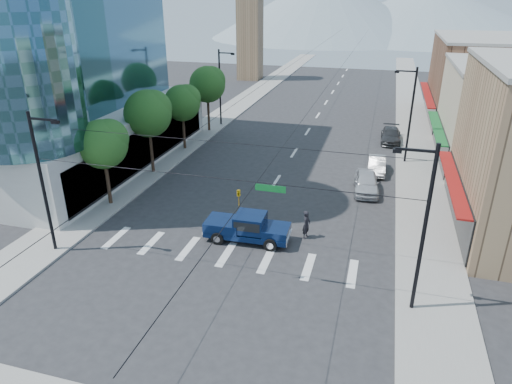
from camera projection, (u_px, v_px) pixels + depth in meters
ground at (221, 268)px, 27.20m from camera, size 160.00×160.00×0.00m
sidewalk_left at (237, 106)px, 65.39m from camera, size 4.00×120.00×0.15m
sidewalk_right at (412, 117)px, 59.42m from camera, size 4.00×120.00×0.15m
shop_far at (486, 82)px, 55.44m from camera, size 12.00×18.00×10.00m
clock_tower at (250, 19)px, 81.62m from camera, size 4.80×4.80×20.40m
mountain_left at (326, 4)px, 158.60m from camera, size 80.00×80.00×22.00m
mountain_right at (429, 11)px, 159.51m from camera, size 90.00×90.00×18.00m
tree_near at (105, 142)px, 33.32m from camera, size 3.65×3.64×6.71m
tree_midnear at (150, 112)px, 39.24m from camera, size 4.09×4.09×7.52m
tree_midfar at (184, 102)px, 45.64m from camera, size 3.65×3.64×6.71m
tree_far at (209, 83)px, 51.57m from camera, size 4.09×4.09×7.52m
signal_rig at (216, 205)px, 24.40m from camera, size 21.80×0.20×9.00m
lamp_pole_nw at (221, 85)px, 54.29m from camera, size 2.00×0.25×9.00m
lamp_pole_ne at (410, 112)px, 41.93m from camera, size 2.00×0.25×9.00m
pickup_truck at (247, 227)px, 29.82m from camera, size 5.70×2.34×1.91m
pedestrian at (306, 224)px, 30.16m from camera, size 0.61×0.80×1.96m
parked_car_near at (366, 182)px, 37.24m from camera, size 2.39×4.99×1.65m
parked_car_mid at (377, 165)px, 41.26m from camera, size 1.64×4.34×1.42m
parked_car_far at (391, 135)px, 49.64m from camera, size 2.14×5.12×1.48m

